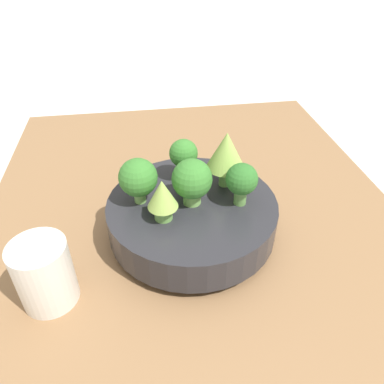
# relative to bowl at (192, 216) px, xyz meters

# --- Properties ---
(ground_plane) EXTENTS (6.00, 6.00, 0.00)m
(ground_plane) POSITION_rel_bowl_xyz_m (0.03, -0.01, -0.08)
(ground_plane) COLOR silver
(table) EXTENTS (0.95, 0.74, 0.04)m
(table) POSITION_rel_bowl_xyz_m (0.03, -0.01, -0.06)
(table) COLOR olive
(table) RESTS_ON ground_plane
(bowl) EXTENTS (0.27, 0.27, 0.07)m
(bowl) POSITION_rel_bowl_xyz_m (0.00, 0.00, 0.00)
(bowl) COLOR #28282D
(bowl) RESTS_ON table
(broccoli_floret_right) EXTENTS (0.05, 0.05, 0.07)m
(broccoli_floret_right) POSITION_rel_bowl_xyz_m (0.07, 0.00, 0.07)
(broccoli_floret_right) COLOR #6BA34C
(broccoli_floret_right) RESTS_ON bowl
(romanesco_piece_near) EXTENTS (0.06, 0.06, 0.10)m
(romanesco_piece_near) POSITION_rel_bowl_xyz_m (0.04, -0.06, 0.09)
(romanesco_piece_near) COLOR #7AB256
(romanesco_piece_near) RESTS_ON bowl
(romanesco_piece_far) EXTENTS (0.04, 0.04, 0.07)m
(romanesco_piece_far) POSITION_rel_bowl_xyz_m (-0.03, 0.05, 0.07)
(romanesco_piece_far) COLOR #6BA34C
(romanesco_piece_far) RESTS_ON bowl
(broccoli_floret_center) EXTENTS (0.06, 0.06, 0.08)m
(broccoli_floret_center) POSITION_rel_bowl_xyz_m (0.00, 0.00, 0.07)
(broccoli_floret_center) COLOR #7AB256
(broccoli_floret_center) RESTS_ON bowl
(broccoli_floret_front) EXTENTS (0.05, 0.05, 0.07)m
(broccoli_floret_front) POSITION_rel_bowl_xyz_m (-0.01, -0.07, 0.07)
(broccoli_floret_front) COLOR #609347
(broccoli_floret_front) RESTS_ON bowl
(broccoli_floret_back) EXTENTS (0.06, 0.06, 0.07)m
(broccoli_floret_back) POSITION_rel_bowl_xyz_m (0.02, 0.08, 0.07)
(broccoli_floret_back) COLOR #7AB256
(broccoli_floret_back) RESTS_ON bowl
(cup) EXTENTS (0.08, 0.08, 0.10)m
(cup) POSITION_rel_bowl_xyz_m (-0.10, 0.21, 0.01)
(cup) COLOR silver
(cup) RESTS_ON table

